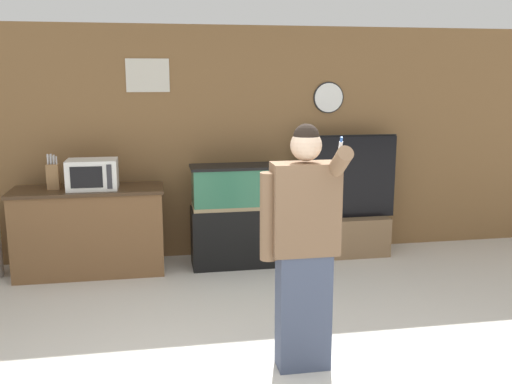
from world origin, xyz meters
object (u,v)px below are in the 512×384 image
at_px(microwave, 92,174).
at_px(knife_block, 53,176).
at_px(counter_island, 90,231).
at_px(aquarium_on_stand, 241,215).
at_px(person_standing, 303,245).
at_px(tv_on_stand, 347,221).

xyz_separation_m(microwave, knife_block, (-0.40, 0.06, -0.02)).
height_order(counter_island, aquarium_on_stand, aquarium_on_stand).
height_order(counter_island, knife_block, knife_block).
height_order(microwave, aquarium_on_stand, microwave).
relative_size(counter_island, person_standing, 0.89).
height_order(aquarium_on_stand, tv_on_stand, tv_on_stand).
bearing_deg(knife_block, counter_island, -3.68).
bearing_deg(person_standing, aquarium_on_stand, 92.06).
distance_m(microwave, knife_block, 0.40).
height_order(counter_island, tv_on_stand, tv_on_stand).
bearing_deg(knife_block, person_standing, -49.50).
bearing_deg(tv_on_stand, aquarium_on_stand, -173.56).
xyz_separation_m(knife_block, person_standing, (2.02, -2.36, -0.14)).
bearing_deg(microwave, tv_on_stand, 3.37).
height_order(knife_block, aquarium_on_stand, knife_block).
relative_size(aquarium_on_stand, person_standing, 0.64).
height_order(knife_block, person_standing, person_standing).
distance_m(counter_island, person_standing, 2.92).
bearing_deg(knife_block, aquarium_on_stand, -1.27).
distance_m(aquarium_on_stand, person_standing, 2.35).
distance_m(counter_island, aquarium_on_stand, 1.60).
xyz_separation_m(microwave, aquarium_on_stand, (1.54, 0.02, -0.50)).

